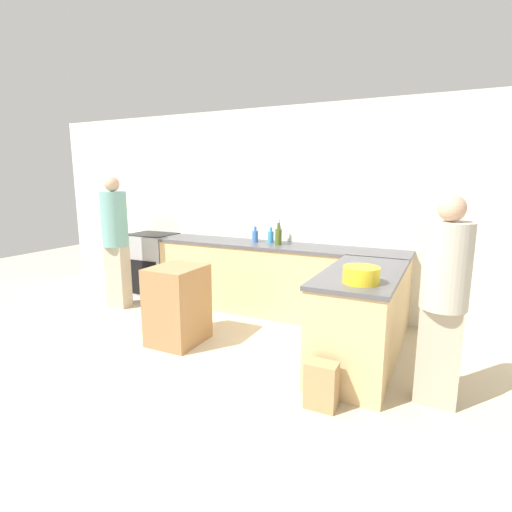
{
  "coord_description": "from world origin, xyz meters",
  "views": [
    {
      "loc": [
        2.04,
        -2.79,
        1.79
      ],
      "look_at": [
        0.23,
        0.88,
        0.98
      ],
      "focal_mm": 28.0,
      "sensor_mm": 36.0,
      "label": 1
    }
  ],
  "objects_px": {
    "vinegar_bottle_clear": "(279,233)",
    "person_by_range": "(116,238)",
    "water_bottle_blue": "(255,236)",
    "olive_oil_bottle": "(278,236)",
    "paper_bag": "(321,385)",
    "mixing_bowl": "(361,275)",
    "range_oven": "(153,264)",
    "person_at_peninsula": "(444,295)",
    "dish_soap_bottle": "(271,236)",
    "island_table": "(178,305)"
  },
  "relations": [
    {
      "from": "vinegar_bottle_clear",
      "to": "person_by_range",
      "type": "height_order",
      "value": "person_by_range"
    },
    {
      "from": "water_bottle_blue",
      "to": "person_by_range",
      "type": "bearing_deg",
      "value": -156.84
    },
    {
      "from": "olive_oil_bottle",
      "to": "paper_bag",
      "type": "height_order",
      "value": "olive_oil_bottle"
    },
    {
      "from": "mixing_bowl",
      "to": "olive_oil_bottle",
      "type": "bearing_deg",
      "value": 133.05
    },
    {
      "from": "range_oven",
      "to": "paper_bag",
      "type": "bearing_deg",
      "value": -30.04
    },
    {
      "from": "olive_oil_bottle",
      "to": "person_by_range",
      "type": "bearing_deg",
      "value": -162.16
    },
    {
      "from": "range_oven",
      "to": "person_at_peninsula",
      "type": "bearing_deg",
      "value": -19.17
    },
    {
      "from": "vinegar_bottle_clear",
      "to": "dish_soap_bottle",
      "type": "height_order",
      "value": "vinegar_bottle_clear"
    },
    {
      "from": "island_table",
      "to": "vinegar_bottle_clear",
      "type": "xyz_separation_m",
      "value": [
        0.56,
        1.49,
        0.64
      ]
    },
    {
      "from": "vinegar_bottle_clear",
      "to": "person_by_range",
      "type": "bearing_deg",
      "value": -157.65
    },
    {
      "from": "paper_bag",
      "to": "person_at_peninsula",
      "type": "bearing_deg",
      "value": 30.58
    },
    {
      "from": "vinegar_bottle_clear",
      "to": "island_table",
      "type": "bearing_deg",
      "value": -110.55
    },
    {
      "from": "island_table",
      "to": "mixing_bowl",
      "type": "bearing_deg",
      "value": -3.63
    },
    {
      "from": "range_oven",
      "to": "dish_soap_bottle",
      "type": "bearing_deg",
      "value": 3.07
    },
    {
      "from": "olive_oil_bottle",
      "to": "range_oven",
      "type": "bearing_deg",
      "value": 179.66
    },
    {
      "from": "island_table",
      "to": "person_at_peninsula",
      "type": "xyz_separation_m",
      "value": [
        2.6,
        -0.08,
        0.48
      ]
    },
    {
      "from": "dish_soap_bottle",
      "to": "water_bottle_blue",
      "type": "bearing_deg",
      "value": -166.98
    },
    {
      "from": "mixing_bowl",
      "to": "person_at_peninsula",
      "type": "relative_size",
      "value": 0.18
    },
    {
      "from": "water_bottle_blue",
      "to": "vinegar_bottle_clear",
      "type": "bearing_deg",
      "value": 17.49
    },
    {
      "from": "dish_soap_bottle",
      "to": "paper_bag",
      "type": "bearing_deg",
      "value": -56.24
    },
    {
      "from": "water_bottle_blue",
      "to": "range_oven",
      "type": "bearing_deg",
      "value": -178.15
    },
    {
      "from": "mixing_bowl",
      "to": "olive_oil_bottle",
      "type": "distance_m",
      "value": 1.99
    },
    {
      "from": "person_by_range",
      "to": "paper_bag",
      "type": "bearing_deg",
      "value": -19.87
    },
    {
      "from": "dish_soap_bottle",
      "to": "person_at_peninsula",
      "type": "xyz_separation_m",
      "value": [
        2.14,
        -1.52,
        -0.12
      ]
    },
    {
      "from": "paper_bag",
      "to": "water_bottle_blue",
      "type": "bearing_deg",
      "value": 128.36
    },
    {
      "from": "person_by_range",
      "to": "vinegar_bottle_clear",
      "type": "bearing_deg",
      "value": 22.35
    },
    {
      "from": "mixing_bowl",
      "to": "vinegar_bottle_clear",
      "type": "bearing_deg",
      "value": 131.33
    },
    {
      "from": "olive_oil_bottle",
      "to": "water_bottle_blue",
      "type": "distance_m",
      "value": 0.38
    },
    {
      "from": "vinegar_bottle_clear",
      "to": "olive_oil_bottle",
      "type": "bearing_deg",
      "value": -68.5
    },
    {
      "from": "island_table",
      "to": "paper_bag",
      "type": "xyz_separation_m",
      "value": [
        1.8,
        -0.55,
        -0.24
      ]
    },
    {
      "from": "water_bottle_blue",
      "to": "person_at_peninsula",
      "type": "relative_size",
      "value": 0.13
    },
    {
      "from": "mixing_bowl",
      "to": "person_at_peninsula",
      "type": "height_order",
      "value": "person_at_peninsula"
    },
    {
      "from": "island_table",
      "to": "person_at_peninsula",
      "type": "height_order",
      "value": "person_at_peninsula"
    },
    {
      "from": "dish_soap_bottle",
      "to": "water_bottle_blue",
      "type": "height_order",
      "value": "water_bottle_blue"
    },
    {
      "from": "range_oven",
      "to": "dish_soap_bottle",
      "type": "relative_size",
      "value": 4.61
    },
    {
      "from": "dish_soap_bottle",
      "to": "person_by_range",
      "type": "distance_m",
      "value": 2.13
    },
    {
      "from": "mixing_bowl",
      "to": "dish_soap_bottle",
      "type": "xyz_separation_m",
      "value": [
        -1.52,
        1.57,
        0.01
      ]
    },
    {
      "from": "mixing_bowl",
      "to": "vinegar_bottle_clear",
      "type": "relative_size",
      "value": 0.96
    },
    {
      "from": "mixing_bowl",
      "to": "dish_soap_bottle",
      "type": "height_order",
      "value": "dish_soap_bottle"
    },
    {
      "from": "olive_oil_bottle",
      "to": "water_bottle_blue",
      "type": "bearing_deg",
      "value": 169.47
    },
    {
      "from": "range_oven",
      "to": "person_at_peninsula",
      "type": "height_order",
      "value": "person_at_peninsula"
    },
    {
      "from": "dish_soap_bottle",
      "to": "range_oven",
      "type": "bearing_deg",
      "value": -176.93
    },
    {
      "from": "mixing_bowl",
      "to": "paper_bag",
      "type": "height_order",
      "value": "mixing_bowl"
    },
    {
      "from": "water_bottle_blue",
      "to": "person_at_peninsula",
      "type": "bearing_deg",
      "value": -32.12
    },
    {
      "from": "vinegar_bottle_clear",
      "to": "water_bottle_blue",
      "type": "xyz_separation_m",
      "value": [
        -0.3,
        -0.1,
        -0.04
      ]
    },
    {
      "from": "water_bottle_blue",
      "to": "island_table",
      "type": "bearing_deg",
      "value": -100.39
    },
    {
      "from": "range_oven",
      "to": "olive_oil_bottle",
      "type": "xyz_separation_m",
      "value": [
        2.1,
        -0.01,
        0.58
      ]
    },
    {
      "from": "island_table",
      "to": "olive_oil_bottle",
      "type": "bearing_deg",
      "value": 64.83
    },
    {
      "from": "vinegar_bottle_clear",
      "to": "olive_oil_bottle",
      "type": "xyz_separation_m",
      "value": [
        0.06,
        -0.16,
        -0.01
      ]
    },
    {
      "from": "island_table",
      "to": "mixing_bowl",
      "type": "relative_size",
      "value": 2.85
    }
  ]
}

